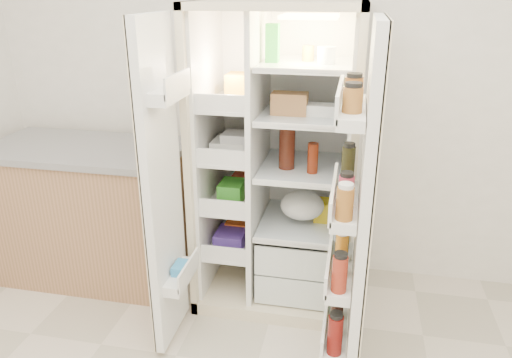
# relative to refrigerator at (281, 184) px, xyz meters

# --- Properties ---
(wall_back) EXTENTS (4.00, 0.02, 2.70)m
(wall_back) POSITION_rel_refrigerator_xyz_m (0.00, 0.35, 0.61)
(wall_back) COLOR white
(wall_back) RESTS_ON floor
(refrigerator) EXTENTS (0.92, 0.70, 1.80)m
(refrigerator) POSITION_rel_refrigerator_xyz_m (0.00, 0.00, 0.00)
(refrigerator) COLOR beige
(refrigerator) RESTS_ON floor
(freezer_door) EXTENTS (0.15, 0.40, 1.72)m
(freezer_door) POSITION_rel_refrigerator_xyz_m (-0.52, -0.60, 0.15)
(freezer_door) COLOR white
(freezer_door) RESTS_ON floor
(fridge_door) EXTENTS (0.17, 0.58, 1.72)m
(fridge_door) POSITION_rel_refrigerator_xyz_m (0.46, -0.69, 0.13)
(fridge_door) COLOR white
(fridge_door) RESTS_ON floor
(kitchen_counter) EXTENTS (1.27, 0.68, 0.92)m
(kitchen_counter) POSITION_rel_refrigerator_xyz_m (-1.26, -0.07, -0.28)
(kitchen_counter) COLOR #A47552
(kitchen_counter) RESTS_ON floor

